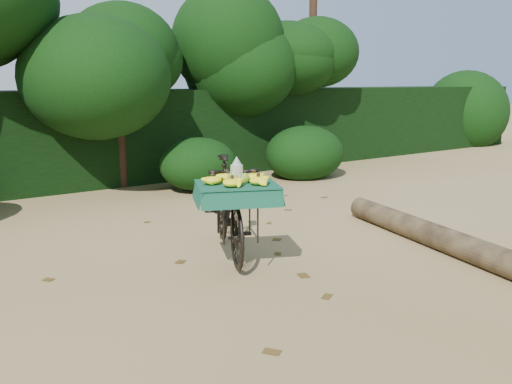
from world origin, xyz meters
TOP-DOWN VIEW (x-y plane):
  - ground at (0.00, 0.00)m, footprint 80.00×80.00m
  - vendor_bicycle at (0.01, 0.83)m, footprint 1.36×2.00m
  - fallen_log at (2.13, -0.72)m, footprint 1.11×4.04m
  - hedge_backdrop at (0.00, 6.30)m, footprint 26.00×1.80m
  - tree_row at (-0.65, 5.50)m, footprint 14.50×2.00m
  - bush_clumps at (0.50, 4.30)m, footprint 8.80×1.70m
  - leaf_litter at (0.00, 0.65)m, footprint 7.00×7.30m

SIDE VIEW (x-z plane):
  - ground at x=0.00m, z-range 0.00..0.00m
  - leaf_litter at x=0.00m, z-range 0.00..0.01m
  - fallen_log at x=2.13m, z-range 0.00..0.29m
  - bush_clumps at x=0.50m, z-range 0.00..0.90m
  - vendor_bicycle at x=0.01m, z-range 0.01..1.16m
  - hedge_backdrop at x=0.00m, z-range 0.00..1.80m
  - tree_row at x=-0.65m, z-range 0.00..4.00m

